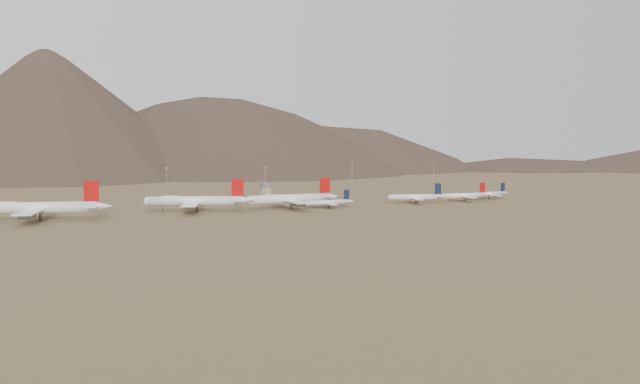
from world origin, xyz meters
name	(u,v)px	position (x,y,z in m)	size (l,w,h in m)	color
ground	(287,214)	(0.00, 0.00, 0.00)	(3000.00, 3000.00, 0.00)	olive
mountain_ridge	(92,78)	(0.00, 900.00, 150.00)	(4400.00, 1000.00, 300.00)	#47372B
widebody_west	(38,208)	(-147.01, 26.67, 8.20)	(77.64, 61.59, 23.79)	white
widebody_centre	(195,201)	(-49.89, 36.98, 7.47)	(69.18, 55.42, 21.68)	white
widebody_east	(290,199)	(14.35, 29.03, 7.19)	(70.21, 53.73, 20.85)	white
narrowbody_a	(329,202)	(40.96, 22.98, 4.01)	(37.51, 26.92, 12.37)	white
narrowbody_b	(417,197)	(114.49, 25.31, 4.80)	(43.20, 32.17, 14.79)	white
narrowbody_c	(465,195)	(156.29, 22.62, 4.59)	(42.83, 30.86, 14.13)	white
narrowbody_d	(490,194)	(187.10, 32.06, 4.02)	(37.53, 26.91, 12.38)	white
control_tower	(265,191)	(30.00, 120.00, 5.32)	(8.00, 8.00, 12.00)	tan
mast_west	(167,182)	(-48.31, 126.47, 14.20)	(2.00, 0.60, 25.70)	gray
mast_centre	(265,182)	(23.62, 101.78, 14.20)	(2.00, 0.60, 25.70)	gray
mast_east	(352,177)	(115.85, 131.42, 14.20)	(2.00, 0.60, 25.70)	gray
mast_far_east	(434,174)	(199.10, 128.54, 14.20)	(2.00, 0.60, 25.70)	gray
desert_scrub	(389,229)	(22.13, -90.77, 0.31)	(438.16, 181.54, 0.86)	olive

